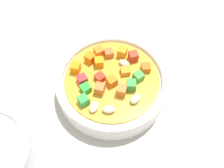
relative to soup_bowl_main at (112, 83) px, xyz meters
The scene contains 3 objects.
ground_plane 3.58cm from the soup_bowl_main, 139.56° to the left, with size 140.00×140.00×2.00cm, color #BAB2A0.
soup_bowl_main is the anchor object (origin of this frame).
spoon 16.35cm from the soup_bowl_main, 116.70° to the left, with size 20.20×12.73×0.78cm.
Camera 1 is at (10.91, 20.54, 40.19)cm, focal length 38.35 mm.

